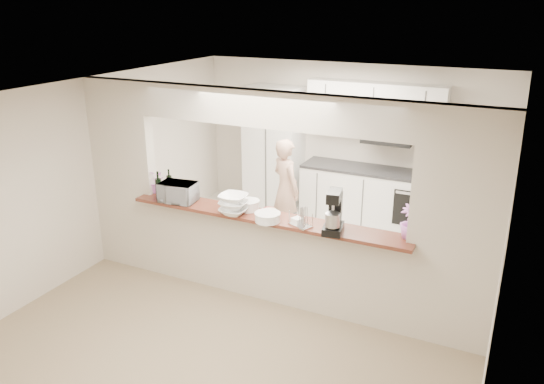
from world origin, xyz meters
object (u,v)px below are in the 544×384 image
Objects in this scene: stand_mixer at (334,213)px; toaster_oven at (178,192)px; refrigerator at (478,190)px; person at (286,190)px.

toaster_oven is at bearing 179.01° from stand_mixer.
refrigerator is at bearing 32.81° from toaster_oven.
toaster_oven is 0.93× the size of stand_mixer.
refrigerator is at bearing 66.64° from stand_mixer.
person is (-1.38, 1.84, -0.54)m from stand_mixer.
toaster_oven is (-3.20, -2.75, 0.36)m from refrigerator.
stand_mixer is at bearing -113.36° from refrigerator.
refrigerator reaches higher than person.
stand_mixer reaches higher than person.
toaster_oven is 1.96m from person.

